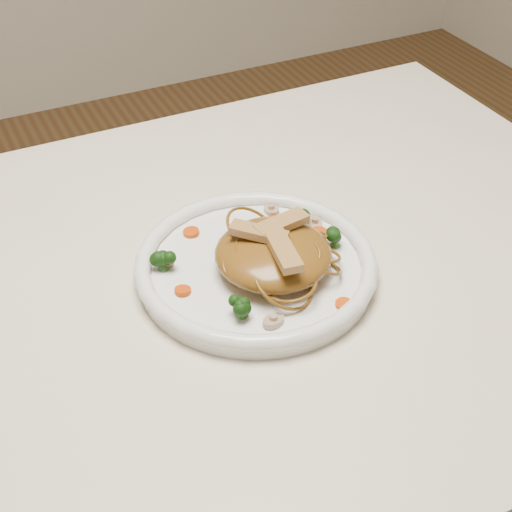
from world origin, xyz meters
name	(u,v)px	position (x,y,z in m)	size (l,w,h in m)	color
table	(199,342)	(0.00, 0.00, 0.65)	(1.20, 0.80, 0.75)	beige
plate	(256,270)	(0.07, -0.02, 0.76)	(0.28, 0.28, 0.02)	white
noodle_mound	(273,254)	(0.08, -0.04, 0.79)	(0.14, 0.14, 0.04)	brown
chicken_a	(281,224)	(0.10, -0.02, 0.82)	(0.07, 0.02, 0.01)	tan
chicken_b	(259,233)	(0.07, -0.03, 0.82)	(0.07, 0.02, 0.01)	tan
chicken_c	(283,250)	(0.08, -0.07, 0.82)	(0.07, 0.02, 0.01)	tan
broccoli_0	(301,220)	(0.15, 0.02, 0.78)	(0.02, 0.02, 0.03)	#0F350B
broccoli_1	(163,260)	(-0.03, 0.02, 0.78)	(0.02, 0.02, 0.03)	#0F350B
broccoli_2	(242,304)	(0.02, -0.09, 0.78)	(0.03, 0.03, 0.03)	#0F350B
broccoli_3	(336,236)	(0.17, -0.03, 0.78)	(0.03, 0.03, 0.03)	#0F350B
carrot_0	(273,220)	(0.13, 0.05, 0.77)	(0.02, 0.02, 0.01)	#C84407
carrot_1	(183,291)	(-0.03, -0.03, 0.77)	(0.02, 0.02, 0.01)	#C84407
carrot_2	(319,233)	(0.17, 0.00, 0.77)	(0.02, 0.02, 0.01)	#C84407
carrot_3	(191,232)	(0.02, 0.07, 0.77)	(0.02, 0.02, 0.01)	#C84407
carrot_4	(344,304)	(0.13, -0.13, 0.77)	(0.02, 0.02, 0.01)	#C84407
mushroom_0	(273,321)	(0.04, -0.12, 0.77)	(0.03, 0.03, 0.01)	#BAA88C
mushroom_1	(315,223)	(0.17, 0.02, 0.77)	(0.03, 0.03, 0.01)	#BAA88C
mushroom_2	(165,263)	(-0.03, 0.03, 0.77)	(0.02, 0.02, 0.01)	#BAA88C
mushroom_3	(271,210)	(0.14, 0.07, 0.77)	(0.03, 0.03, 0.01)	#BAA88C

